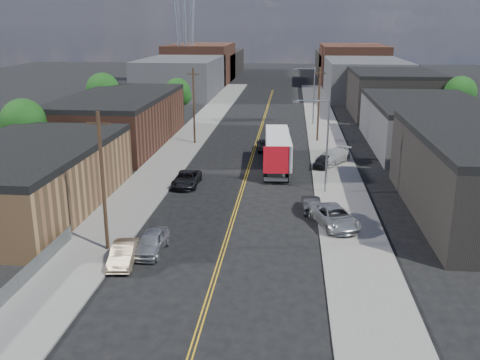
% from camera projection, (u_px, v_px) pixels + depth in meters
% --- Properties ---
extents(ground, '(260.00, 260.00, 0.00)m').
position_uv_depth(ground, '(262.00, 124.00, 85.16)').
color(ground, black).
rests_on(ground, ground).
extents(centerline, '(0.32, 120.00, 0.01)m').
position_uv_depth(centerline, '(256.00, 145.00, 70.85)').
color(centerline, gold).
rests_on(centerline, ground).
extents(sidewalk_left, '(5.00, 140.00, 0.15)m').
position_uv_depth(sidewalk_left, '(185.00, 143.00, 71.71)').
color(sidewalk_left, slate).
rests_on(sidewalk_left, ground).
extents(sidewalk_right, '(5.00, 140.00, 0.15)m').
position_uv_depth(sidewalk_right, '(328.00, 146.00, 69.95)').
color(sidewalk_right, slate).
rests_on(sidewalk_right, ground).
extents(warehouse_tan, '(12.00, 22.00, 5.60)m').
position_uv_depth(warehouse_tan, '(26.00, 178.00, 45.96)').
color(warehouse_tan, olive).
rests_on(warehouse_tan, ground).
extents(warehouse_brown, '(12.00, 26.00, 6.60)m').
position_uv_depth(warehouse_brown, '(120.00, 119.00, 70.62)').
color(warehouse_brown, '#4A291D').
rests_on(warehouse_brown, ground).
extents(industrial_right_b, '(14.00, 24.00, 6.10)m').
position_uv_depth(industrial_right_b, '(426.00, 124.00, 68.90)').
color(industrial_right_b, '#353537').
rests_on(industrial_right_b, ground).
extents(industrial_right_c, '(14.00, 22.00, 7.60)m').
position_uv_depth(industrial_right_c, '(392.00, 93.00, 93.49)').
color(industrial_right_c, black).
rests_on(industrial_right_c, ground).
extents(skyline_left_a, '(16.00, 30.00, 8.00)m').
position_uv_depth(skyline_left_a, '(182.00, 76.00, 119.27)').
color(skyline_left_a, '#353537').
rests_on(skyline_left_a, ground).
extents(skyline_right_a, '(16.00, 30.00, 8.00)m').
position_uv_depth(skyline_right_a, '(364.00, 78.00, 115.57)').
color(skyline_right_a, '#353537').
rests_on(skyline_right_a, ground).
extents(skyline_left_b, '(16.00, 26.00, 10.00)m').
position_uv_depth(skyline_left_b, '(201.00, 63.00, 142.84)').
color(skyline_left_b, '#4A291D').
rests_on(skyline_left_b, ground).
extents(skyline_right_b, '(16.00, 26.00, 10.00)m').
position_uv_depth(skyline_right_b, '(352.00, 64.00, 139.14)').
color(skyline_right_b, '#4A291D').
rests_on(skyline_right_b, ground).
extents(skyline_left_c, '(16.00, 40.00, 7.00)m').
position_uv_depth(skyline_left_c, '(212.00, 64.00, 162.35)').
color(skyline_left_c, black).
rests_on(skyline_left_c, ground).
extents(skyline_right_c, '(16.00, 40.00, 7.00)m').
position_uv_depth(skyline_right_c, '(345.00, 64.00, 158.65)').
color(skyline_right_c, black).
rests_on(skyline_right_c, ground).
extents(streetlight_near, '(3.39, 0.25, 9.00)m').
position_uv_depth(streetlight_near, '(323.00, 138.00, 49.55)').
color(streetlight_near, gray).
rests_on(streetlight_near, ground).
extents(streetlight_far, '(3.39, 0.25, 9.00)m').
position_uv_depth(streetlight_far, '(311.00, 91.00, 82.94)').
color(streetlight_far, gray).
rests_on(streetlight_far, ground).
extents(utility_pole_left_near, '(1.60, 0.26, 10.00)m').
position_uv_depth(utility_pole_left_near, '(103.00, 182.00, 36.75)').
color(utility_pole_left_near, black).
rests_on(utility_pole_left_near, ground).
extents(utility_pole_left_far, '(1.60, 0.26, 10.00)m').
position_uv_depth(utility_pole_left_far, '(194.00, 106.00, 70.15)').
color(utility_pole_left_far, black).
rests_on(utility_pole_left_far, ground).
extents(utility_pole_right, '(1.60, 0.26, 10.00)m').
position_uv_depth(utility_pole_right, '(319.00, 104.00, 71.49)').
color(utility_pole_right, black).
rests_on(utility_pole_right, ground).
extents(chainlink_fence, '(0.05, 16.00, 1.22)m').
position_uv_depth(chainlink_fence, '(18.00, 282.00, 32.13)').
color(chainlink_fence, slate).
rests_on(chainlink_fence, ground).
extents(tree_left_near, '(4.85, 4.76, 7.91)m').
position_uv_depth(tree_left_near, '(24.00, 124.00, 57.28)').
color(tree_left_near, black).
rests_on(tree_left_near, ground).
extents(tree_left_mid, '(5.10, 5.04, 8.37)m').
position_uv_depth(tree_left_mid, '(103.00, 92.00, 81.05)').
color(tree_left_mid, black).
rests_on(tree_left_mid, ground).
extents(tree_left_far, '(4.35, 4.20, 6.97)m').
position_uv_depth(tree_left_far, '(178.00, 93.00, 87.06)').
color(tree_left_far, black).
rests_on(tree_left_far, ground).
extents(tree_right_far, '(4.85, 4.76, 7.91)m').
position_uv_depth(tree_right_far, '(461.00, 94.00, 80.90)').
color(tree_right_far, black).
rests_on(tree_right_far, ground).
extents(semi_truck, '(3.25, 15.12, 3.92)m').
position_uv_depth(semi_truck, '(278.00, 146.00, 60.07)').
color(semi_truck, silver).
rests_on(semi_truck, ground).
extents(car_left_a, '(1.97, 4.62, 1.56)m').
position_uv_depth(car_left_a, '(151.00, 242.00, 37.69)').
color(car_left_a, '#AAACAF').
rests_on(car_left_a, ground).
extents(car_left_b, '(1.98, 4.43, 1.41)m').
position_uv_depth(car_left_b, '(123.00, 254.00, 35.94)').
color(car_left_b, '#988263').
rests_on(car_left_b, ground).
extents(car_left_c, '(2.38, 5.14, 1.43)m').
position_uv_depth(car_left_c, '(187.00, 179.00, 53.03)').
color(car_left_c, black).
rests_on(car_left_c, ground).
extents(car_right_oncoming, '(1.63, 4.15, 1.35)m').
position_uv_depth(car_right_oncoming, '(311.00, 204.00, 45.90)').
color(car_right_oncoming, black).
rests_on(car_right_oncoming, ground).
extents(car_right_lot_a, '(4.34, 6.17, 1.56)m').
position_uv_depth(car_right_lot_a, '(334.00, 217.00, 42.15)').
color(car_right_lot_a, '#A5A8AA').
rests_on(car_right_lot_a, sidewalk_right).
extents(car_right_lot_b, '(4.85, 5.87, 1.60)m').
position_uv_depth(car_right_lot_b, '(333.00, 156.00, 61.11)').
color(car_right_lot_b, '#BABABA').
rests_on(car_right_lot_b, sidewalk_right).
extents(car_right_lot_c, '(2.59, 4.08, 1.29)m').
position_uv_depth(car_right_lot_c, '(323.00, 161.00, 59.37)').
color(car_right_lot_c, black).
rests_on(car_right_lot_c, sidewalk_right).
extents(car_ahead_truck, '(2.57, 4.80, 1.28)m').
position_uv_depth(car_ahead_truck, '(266.00, 146.00, 67.66)').
color(car_ahead_truck, black).
rests_on(car_ahead_truck, ground).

